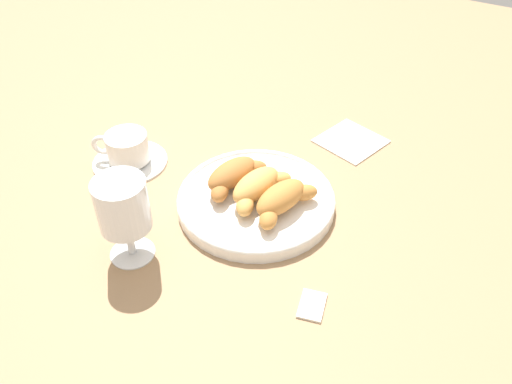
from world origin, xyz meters
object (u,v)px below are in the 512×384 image
object	(u,v)px
croissant_large	(234,175)
croissant_small	(257,187)
croissant_extra	(282,199)
juice_glass_left	(123,208)
folded_napkin	(351,140)
coffee_cup_near	(128,151)
sugar_packet	(312,305)
pastry_plate	(256,200)

from	to	relation	value
croissant_large	croissant_small	size ratio (longest dim) A/B	0.99
croissant_small	croissant_extra	distance (m)	0.05
juice_glass_left	folded_napkin	world-z (taller)	juice_glass_left
coffee_cup_near	juice_glass_left	world-z (taller)	juice_glass_left
coffee_cup_near	sugar_packet	distance (m)	0.45
croissant_large	juice_glass_left	size ratio (longest dim) A/B	0.95
juice_glass_left	croissant_large	bearing A→B (deg)	161.37
folded_napkin	croissant_extra	bearing A→B (deg)	-4.20
coffee_cup_near	folded_napkin	xyz separation A→B (m)	(-0.26, 0.33, -0.02)
croissant_large	juice_glass_left	bearing A→B (deg)	-18.63
pastry_plate	sugar_packet	size ratio (longest dim) A/B	5.24
croissant_small	coffee_cup_near	xyz separation A→B (m)	(0.01, -0.26, -0.02)
croissant_extra	sugar_packet	distance (m)	0.18
croissant_extra	coffee_cup_near	xyz separation A→B (m)	(0.00, -0.31, -0.02)
coffee_cup_near	sugar_packet	xyz separation A→B (m)	(0.13, 0.43, -0.02)
croissant_extra	croissant_large	bearing A→B (deg)	-99.68
croissant_extra	coffee_cup_near	bearing A→B (deg)	-89.91
juice_glass_left	sugar_packet	xyz separation A→B (m)	(-0.04, 0.28, -0.09)
croissant_large	croissant_extra	bearing A→B (deg)	80.32
juice_glass_left	sugar_packet	world-z (taller)	juice_glass_left
croissant_large	sugar_packet	distance (m)	0.27
pastry_plate	coffee_cup_near	bearing A→B (deg)	-87.87
folded_napkin	sugar_packet	bearing A→B (deg)	13.79
croissant_extra	coffee_cup_near	world-z (taller)	croissant_extra
pastry_plate	sugar_packet	distance (m)	0.22
pastry_plate	croissant_small	distance (m)	0.03
croissant_large	folded_napkin	world-z (taller)	croissant_large
croissant_small	juice_glass_left	world-z (taller)	juice_glass_left
croissant_extra	sugar_packet	world-z (taller)	croissant_extra
croissant_extra	croissant_small	bearing A→B (deg)	-99.92
croissant_extra	juice_glass_left	size ratio (longest dim) A/B	0.95
coffee_cup_near	folded_napkin	world-z (taller)	coffee_cup_near
pastry_plate	croissant_large	world-z (taller)	croissant_large
pastry_plate	coffee_cup_near	xyz separation A→B (m)	(0.01, -0.26, 0.01)
sugar_packet	croissant_large	bearing A→B (deg)	-138.04
croissant_small	sugar_packet	xyz separation A→B (m)	(0.14, 0.17, -0.04)
croissant_small	sugar_packet	bearing A→B (deg)	48.97
pastry_plate	folded_napkin	size ratio (longest dim) A/B	2.38
croissant_large	sugar_packet	xyz separation A→B (m)	(0.15, 0.21, -0.04)
croissant_extra	coffee_cup_near	distance (m)	0.31
croissant_small	juice_glass_left	distance (m)	0.22
sugar_packet	coffee_cup_near	bearing A→B (deg)	-120.13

